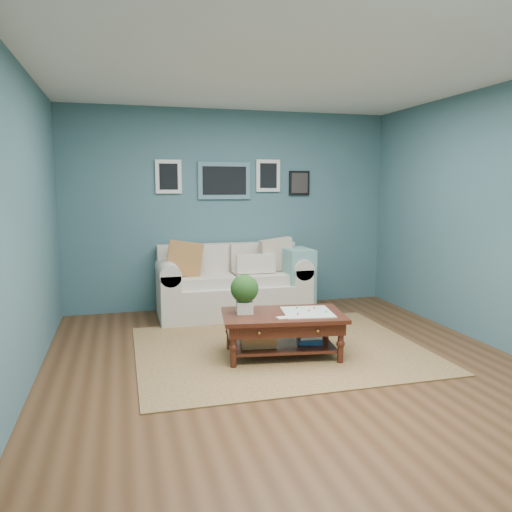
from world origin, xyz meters
name	(u,v)px	position (x,y,z in m)	size (l,w,h in m)	color
room_shell	(289,221)	(0.00, 0.06, 1.36)	(5.00, 5.02, 2.70)	brown
area_rug	(280,349)	(0.06, 0.48, 0.01)	(2.90, 2.32, 0.01)	brown
loveseat	(239,283)	(-0.01, 2.03, 0.41)	(1.97, 0.90, 1.01)	beige
coffee_table	(276,321)	(-0.04, 0.29, 0.36)	(1.26, 0.85, 0.82)	#38150F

